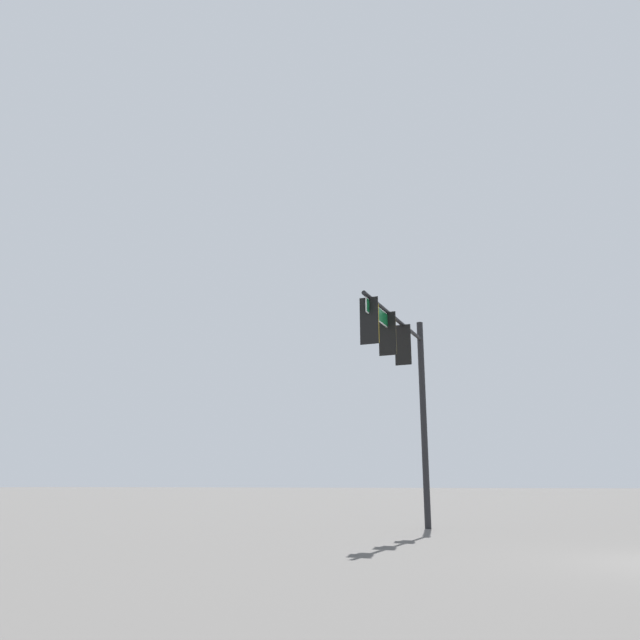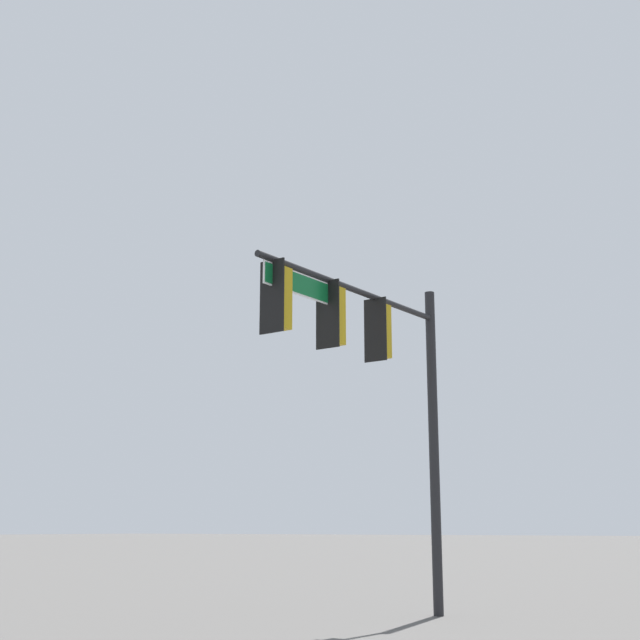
# 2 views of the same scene
# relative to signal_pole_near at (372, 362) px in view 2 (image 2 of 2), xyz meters

# --- Properties ---
(signal_pole_near) EXTENTS (6.11, 0.73, 6.95)m
(signal_pole_near) POSITION_rel_signal_pole_near_xyz_m (0.00, 0.00, 0.00)
(signal_pole_near) COLOR black
(signal_pole_near) RESTS_ON ground_plane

